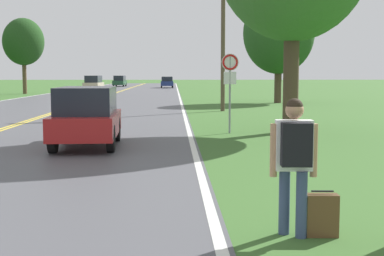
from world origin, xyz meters
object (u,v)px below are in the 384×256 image
(car_dark_blue_suv_mid_far, at_px, (167,82))
(tree_left_verge, at_px, (279,33))
(tree_right_cluster, at_px, (23,42))
(car_champagne_suv_mid_near, at_px, (94,83))
(traffic_sign, at_px, (230,73))
(suitcase, at_px, (322,215))
(car_dark_green_van_receding, at_px, (120,81))
(hitchhiker_person, at_px, (294,153))
(car_red_suv_approaching, at_px, (87,115))

(car_dark_blue_suv_mid_far, bearing_deg, tree_left_verge, 10.00)
(tree_right_cluster, distance_m, car_dark_blue_suv_mid_far, 29.03)
(car_champagne_suv_mid_near, bearing_deg, traffic_sign, -163.67)
(suitcase, relative_size, traffic_sign, 0.21)
(traffic_sign, height_order, car_champagne_suv_mid_near, traffic_sign)
(tree_left_verge, bearing_deg, car_dark_green_van_receding, 107.55)
(car_dark_green_van_receding, bearing_deg, car_champagne_suv_mid_near, -178.65)
(suitcase, bearing_deg, car_dark_blue_suv_mid_far, 5.14)
(car_dark_blue_suv_mid_far, bearing_deg, tree_right_cluster, -32.50)
(tree_left_verge, height_order, tree_right_cluster, tree_left_verge)
(tree_right_cluster, height_order, car_dark_green_van_receding, tree_right_cluster)
(traffic_sign, bearing_deg, tree_right_cluster, 114.61)
(car_champagne_suv_mid_near, height_order, car_dark_green_van_receding, car_champagne_suv_mid_near)
(tree_left_verge, bearing_deg, traffic_sign, -105.71)
(suitcase, height_order, tree_right_cluster, tree_right_cluster)
(car_champagne_suv_mid_near, height_order, car_dark_blue_suv_mid_far, car_champagne_suv_mid_near)
(hitchhiker_person, xyz_separation_m, traffic_sign, (0.46, 12.13, 1.03))
(tree_left_verge, relative_size, car_dark_green_van_receding, 1.64)
(car_red_suv_approaching, distance_m, car_dark_blue_suv_mid_far, 66.91)
(car_red_suv_approaching, relative_size, car_dark_blue_suv_mid_far, 0.83)
(tree_right_cluster, bearing_deg, car_champagne_suv_mid_near, 49.00)
(hitchhiker_person, relative_size, car_champagne_suv_mid_near, 0.39)
(tree_left_verge, height_order, car_champagne_suv_mid_near, tree_left_verge)
(hitchhiker_person, bearing_deg, tree_left_verge, -7.78)
(suitcase, distance_m, car_dark_green_van_receding, 85.96)
(traffic_sign, relative_size, tree_right_cluster, 0.35)
(car_champagne_suv_mid_near, bearing_deg, car_dark_green_van_receding, 1.23)
(hitchhiker_person, distance_m, car_dark_green_van_receding, 85.92)
(tree_right_cluster, height_order, car_dark_blue_suv_mid_far, tree_right_cluster)
(car_champagne_suv_mid_near, relative_size, car_dark_blue_suv_mid_far, 0.96)
(traffic_sign, bearing_deg, tree_left_verge, 74.29)
(hitchhiker_person, xyz_separation_m, car_dark_blue_suv_mid_far, (-2.51, 75.61, -0.16))
(traffic_sign, xyz_separation_m, car_champagne_suv_mid_near, (-11.61, 46.18, -1.12))
(car_dark_blue_suv_mid_far, relative_size, car_dark_green_van_receding, 0.98)
(hitchhiker_person, bearing_deg, car_dark_green_van_receding, 10.10)
(tree_left_verge, distance_m, car_dark_green_van_receding, 55.83)
(hitchhiker_person, height_order, car_dark_green_van_receding, car_dark_green_van_receding)
(suitcase, distance_m, car_red_suv_approaching, 9.77)
(tree_right_cluster, distance_m, car_red_suv_approaching, 44.70)
(traffic_sign, distance_m, car_champagne_suv_mid_near, 47.63)
(traffic_sign, height_order, tree_left_verge, tree_left_verge)
(car_champagne_suv_mid_near, relative_size, car_dark_green_van_receding, 0.94)
(suitcase, bearing_deg, car_champagne_suv_mid_near, 14.14)
(traffic_sign, bearing_deg, car_champagne_suv_mid_near, 104.12)
(traffic_sign, relative_size, car_red_suv_approaching, 0.70)
(suitcase, relative_size, tree_right_cluster, 0.08)
(hitchhiker_person, height_order, tree_right_cluster, tree_right_cluster)
(car_red_suv_approaching, bearing_deg, suitcase, 24.41)
(tree_left_verge, bearing_deg, suitcase, -100.09)
(car_red_suv_approaching, bearing_deg, car_dark_blue_suv_mid_far, 176.38)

